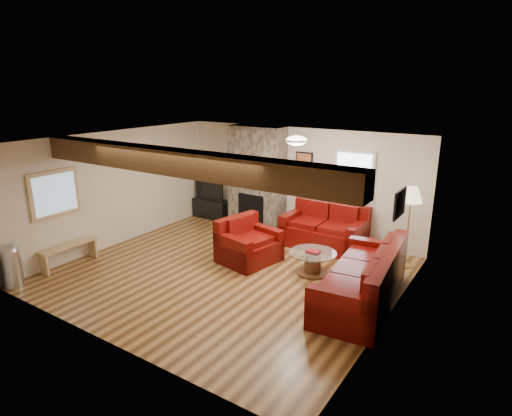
{
  "coord_description": "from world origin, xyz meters",
  "views": [
    {
      "loc": [
        4.52,
        -5.95,
        3.46
      ],
      "look_at": [
        0.36,
        0.4,
        1.24
      ],
      "focal_mm": 30.0,
      "sensor_mm": 36.0,
      "label": 1
    }
  ],
  "objects_px": {
    "loveseat": "(324,226)",
    "floor_lamp": "(411,199)",
    "sofa_three": "(361,275)",
    "television": "(211,190)",
    "tv_cabinet": "(212,208)",
    "armchair_red": "(249,241)",
    "coffee_table": "(313,263)"
  },
  "relations": [
    {
      "from": "coffee_table",
      "to": "sofa_three",
      "type": "bearing_deg",
      "value": -26.18
    },
    {
      "from": "sofa_three",
      "to": "television",
      "type": "height_order",
      "value": "television"
    },
    {
      "from": "sofa_three",
      "to": "armchair_red",
      "type": "bearing_deg",
      "value": -104.65
    },
    {
      "from": "television",
      "to": "armchair_red",
      "type": "bearing_deg",
      "value": -37.15
    },
    {
      "from": "coffee_table",
      "to": "television",
      "type": "distance_m",
      "value": 4.2
    },
    {
      "from": "sofa_three",
      "to": "floor_lamp",
      "type": "height_order",
      "value": "floor_lamp"
    },
    {
      "from": "armchair_red",
      "to": "television",
      "type": "height_order",
      "value": "television"
    },
    {
      "from": "television",
      "to": "floor_lamp",
      "type": "bearing_deg",
      "value": -4.53
    },
    {
      "from": "loveseat",
      "to": "floor_lamp",
      "type": "distance_m",
      "value": 2.01
    },
    {
      "from": "sofa_three",
      "to": "tv_cabinet",
      "type": "height_order",
      "value": "sofa_three"
    },
    {
      "from": "coffee_table",
      "to": "tv_cabinet",
      "type": "distance_m",
      "value": 4.16
    },
    {
      "from": "television",
      "to": "tv_cabinet",
      "type": "bearing_deg",
      "value": 0.0
    },
    {
      "from": "loveseat",
      "to": "floor_lamp",
      "type": "height_order",
      "value": "floor_lamp"
    },
    {
      "from": "loveseat",
      "to": "television",
      "type": "xyz_separation_m",
      "value": [
        -3.38,
        0.3,
        0.29
      ]
    },
    {
      "from": "floor_lamp",
      "to": "television",
      "type": "bearing_deg",
      "value": 175.47
    },
    {
      "from": "floor_lamp",
      "to": "loveseat",
      "type": "bearing_deg",
      "value": 176.49
    },
    {
      "from": "loveseat",
      "to": "floor_lamp",
      "type": "bearing_deg",
      "value": -3.7
    },
    {
      "from": "sofa_three",
      "to": "tv_cabinet",
      "type": "bearing_deg",
      "value": -120.42
    },
    {
      "from": "armchair_red",
      "to": "television",
      "type": "distance_m",
      "value": 3.12
    },
    {
      "from": "coffee_table",
      "to": "floor_lamp",
      "type": "xyz_separation_m",
      "value": [
        1.37,
        1.29,
        1.15
      ]
    },
    {
      "from": "loveseat",
      "to": "coffee_table",
      "type": "height_order",
      "value": "loveseat"
    },
    {
      "from": "sofa_three",
      "to": "armchair_red",
      "type": "height_order",
      "value": "sofa_three"
    },
    {
      "from": "tv_cabinet",
      "to": "floor_lamp",
      "type": "relative_size",
      "value": 0.63
    },
    {
      "from": "loveseat",
      "to": "sofa_three",
      "type": "bearing_deg",
      "value": -51.79
    },
    {
      "from": "loveseat",
      "to": "television",
      "type": "bearing_deg",
      "value": 174.74
    },
    {
      "from": "tv_cabinet",
      "to": "floor_lamp",
      "type": "bearing_deg",
      "value": -4.53
    },
    {
      "from": "sofa_three",
      "to": "coffee_table",
      "type": "relative_size",
      "value": 2.77
    },
    {
      "from": "coffee_table",
      "to": "armchair_red",
      "type": "bearing_deg",
      "value": -172.43
    },
    {
      "from": "armchair_red",
      "to": "floor_lamp",
      "type": "distance_m",
      "value": 3.2
    },
    {
      "from": "sofa_three",
      "to": "television",
      "type": "xyz_separation_m",
      "value": [
        -4.93,
        2.26,
        0.28
      ]
    },
    {
      "from": "sofa_three",
      "to": "television",
      "type": "relative_size",
      "value": 2.79
    },
    {
      "from": "loveseat",
      "to": "tv_cabinet",
      "type": "relative_size",
      "value": 1.72
    }
  ]
}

